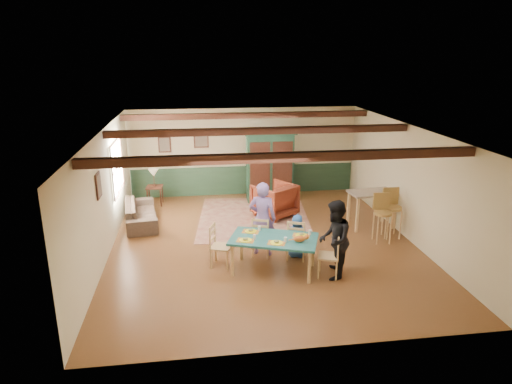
{
  "coord_description": "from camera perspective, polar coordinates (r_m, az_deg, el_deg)",
  "views": [
    {
      "loc": [
        -1.54,
        -9.78,
        4.35
      ],
      "look_at": [
        -0.12,
        0.43,
        1.15
      ],
      "focal_mm": 32.0,
      "sensor_mm": 36.0,
      "label": 1
    }
  ],
  "objects": [
    {
      "name": "floor",
      "position": [
        10.82,
        0.93,
        -6.47
      ],
      "size": [
        8.0,
        8.0,
        0.0
      ],
      "primitive_type": "plane",
      "color": "#583118",
      "rests_on": "ground"
    },
    {
      "name": "wall_back",
      "position": [
        14.19,
        -1.53,
        5.04
      ],
      "size": [
        7.0,
        0.02,
        2.7
      ],
      "primitive_type": "cube",
      "color": "beige",
      "rests_on": "floor"
    },
    {
      "name": "wall_left",
      "position": [
        10.42,
        -18.42,
        -0.4
      ],
      "size": [
        0.02,
        8.0,
        2.7
      ],
      "primitive_type": "cube",
      "color": "beige",
      "rests_on": "floor"
    },
    {
      "name": "wall_right",
      "position": [
        11.41,
        18.62,
        1.07
      ],
      "size": [
        0.02,
        8.0,
        2.7
      ],
      "primitive_type": "cube",
      "color": "beige",
      "rests_on": "floor"
    },
    {
      "name": "ceiling",
      "position": [
        10.04,
        1.01,
        7.78
      ],
      "size": [
        7.0,
        8.0,
        0.02
      ],
      "primitive_type": "cube",
      "color": "white",
      "rests_on": "wall_back"
    },
    {
      "name": "wainscot_back",
      "position": [
        14.39,
        -1.49,
        1.52
      ],
      "size": [
        6.95,
        0.03,
        0.9
      ],
      "primitive_type": "cube",
      "color": "#203A28",
      "rests_on": "floor"
    },
    {
      "name": "ceiling_beam_front",
      "position": [
        7.84,
        3.61,
        4.37
      ],
      "size": [
        6.95,
        0.16,
        0.16
      ],
      "primitive_type": "cube",
      "color": "black",
      "rests_on": "ceiling"
    },
    {
      "name": "ceiling_beam_mid",
      "position": [
        10.44,
        0.66,
        7.65
      ],
      "size": [
        6.95,
        0.16,
        0.16
      ],
      "primitive_type": "cube",
      "color": "black",
      "rests_on": "ceiling"
    },
    {
      "name": "ceiling_beam_back",
      "position": [
        12.99,
        -1.07,
        9.55
      ],
      "size": [
        6.95,
        0.16,
        0.16
      ],
      "primitive_type": "cube",
      "color": "black",
      "rests_on": "ceiling"
    },
    {
      "name": "window_left",
      "position": [
        11.98,
        -17.0,
        2.96
      ],
      "size": [
        0.06,
        1.6,
        1.3
      ],
      "primitive_type": null,
      "color": "white",
      "rests_on": "wall_left"
    },
    {
      "name": "picture_left_wall",
      "position": [
        9.74,
        -19.06,
        0.79
      ],
      "size": [
        0.04,
        0.42,
        0.52
      ],
      "primitive_type": null,
      "color": "#7B6C59",
      "rests_on": "wall_left"
    },
    {
      "name": "picture_back_a",
      "position": [
        13.99,
        -6.87,
        6.62
      ],
      "size": [
        0.45,
        0.04,
        0.55
      ],
      "primitive_type": null,
      "color": "#7B6C59",
      "rests_on": "wall_back"
    },
    {
      "name": "picture_back_b",
      "position": [
        14.04,
        -11.36,
        5.83
      ],
      "size": [
        0.38,
        0.04,
        0.48
      ],
      "primitive_type": null,
      "color": "#7B6C59",
      "rests_on": "wall_back"
    },
    {
      "name": "dining_table",
      "position": [
        9.42,
        2.21,
        -7.82
      ],
      "size": [
        1.96,
        1.5,
        0.72
      ],
      "primitive_type": null,
      "rotation": [
        0.0,
        0.0,
        -0.35
      ],
      "color": "#1C5958",
      "rests_on": "floor"
    },
    {
      "name": "dining_chair_far_left",
      "position": [
        10.07,
        0.71,
        -5.5
      ],
      "size": [
        0.53,
        0.54,
        0.92
      ],
      "primitive_type": null,
      "rotation": [
        0.0,
        0.0,
        2.8
      ],
      "color": "tan",
      "rests_on": "floor"
    },
    {
      "name": "dining_chair_far_right",
      "position": [
        9.96,
        5.1,
        -5.83
      ],
      "size": [
        0.53,
        0.54,
        0.92
      ],
      "primitive_type": null,
      "rotation": [
        0.0,
        0.0,
        2.8
      ],
      "color": "tan",
      "rests_on": "floor"
    },
    {
      "name": "dining_chair_end_left",
      "position": [
        9.61,
        -4.37,
        -6.71
      ],
      "size": [
        0.54,
        0.53,
        0.92
      ],
      "primitive_type": null,
      "rotation": [
        0.0,
        0.0,
        1.23
      ],
      "color": "tan",
      "rests_on": "floor"
    },
    {
      "name": "dining_chair_end_right",
      "position": [
        9.28,
        9.05,
        -7.79
      ],
      "size": [
        0.54,
        0.53,
        0.92
      ],
      "primitive_type": null,
      "rotation": [
        0.0,
        0.0,
        -1.92
      ],
      "color": "tan",
      "rests_on": "floor"
    },
    {
      "name": "person_man",
      "position": [
        10.0,
        0.8,
        -3.35
      ],
      "size": [
        0.71,
        0.58,
        1.67
      ],
      "primitive_type": "imported",
      "rotation": [
        0.0,
        0.0,
        2.8
      ],
      "color": "#7A5FA3",
      "rests_on": "floor"
    },
    {
      "name": "person_woman",
      "position": [
        9.14,
        9.76,
        -5.91
      ],
      "size": [
        0.83,
        0.93,
        1.59
      ],
      "primitive_type": "imported",
      "rotation": [
        0.0,
        0.0,
        -1.92
      ],
      "color": "black",
      "rests_on": "floor"
    },
    {
      "name": "person_child",
      "position": [
        10.02,
        5.16,
        -5.52
      ],
      "size": [
        0.55,
        0.45,
        0.97
      ],
      "primitive_type": "imported",
      "rotation": [
        0.0,
        0.0,
        2.8
      ],
      "color": "#2A5AA8",
      "rests_on": "floor"
    },
    {
      "name": "cat",
      "position": [
        9.08,
        5.46,
        -5.77
      ],
      "size": [
        0.37,
        0.24,
        0.17
      ],
      "primitive_type": null,
      "rotation": [
        0.0,
        0.0,
        -0.35
      ],
      "color": "#BB5521",
      "rests_on": "dining_table"
    },
    {
      "name": "place_setting_near_left",
      "position": [
        9.13,
        -1.33,
        -5.79
      ],
      "size": [
        0.46,
        0.4,
        0.11
      ],
      "primitive_type": null,
      "rotation": [
        0.0,
        0.0,
        -0.35
      ],
      "color": "yellow",
      "rests_on": "dining_table"
    },
    {
      "name": "place_setting_near_center",
      "position": [
        9.02,
        2.58,
        -6.11
      ],
      "size": [
        0.46,
        0.4,
        0.11
      ],
      "primitive_type": null,
      "rotation": [
        0.0,
        0.0,
        -0.35
      ],
      "color": "yellow",
      "rests_on": "dining_table"
    },
    {
      "name": "place_setting_far_left",
      "position": [
        9.56,
        -0.67,
        -4.68
      ],
      "size": [
        0.46,
        0.4,
        0.11
      ],
      "primitive_type": null,
      "rotation": [
        0.0,
        0.0,
        -0.35
      ],
      "color": "yellow",
      "rests_on": "dining_table"
    },
    {
      "name": "place_setting_far_right",
      "position": [
        9.41,
        5.69,
        -5.16
      ],
      "size": [
        0.46,
        0.4,
        0.11
      ],
      "primitive_type": null,
      "rotation": [
        0.0,
        0.0,
        -0.35
      ],
      "color": "yellow",
      "rests_on": "dining_table"
    },
    {
      "name": "area_rug",
      "position": [
        12.39,
        -0.28,
        -3.27
      ],
      "size": [
        3.26,
        3.75,
        0.01
      ],
      "primitive_type": "cube",
      "rotation": [
        0.0,
        0.0,
        -0.11
      ],
      "color": "#C3AD8D",
      "rests_on": "floor"
    },
    {
      "name": "armoire",
      "position": [
        13.6,
        1.73,
        3.26
      ],
      "size": [
        1.51,
        0.62,
        2.13
      ],
      "primitive_type": "cube",
      "rotation": [
        0.0,
        0.0,
        -0.01
      ],
      "color": "#173928",
      "rests_on": "floor"
    },
    {
      "name": "armchair",
      "position": [
        12.43,
        2.32,
        -1.01
      ],
      "size": [
        1.37,
        1.38,
        0.91
      ],
      "primitive_type": "imported",
      "rotation": [
        0.0,
        0.0,
        -2.54
      ],
      "color": "#4F180F",
      "rests_on": "floor"
    },
    {
      "name": "sofa",
      "position": [
        12.33,
        -14.2,
        -2.54
      ],
      "size": [
        1.03,
        2.05,
        0.57
      ],
      "primitive_type": "imported",
      "rotation": [
        0.0,
        0.0,
        1.71
      ],
      "color": "#3D2F26",
      "rests_on": "floor"
    },
    {
      "name": "end_table",
      "position": [
        13.72,
        -12.51,
        -0.42
      ],
      "size": [
        0.49,
        0.49,
        0.56
      ],
      "primitive_type": null,
      "rotation": [
        0.0,
        0.0,
        -0.07
      ],
      "color": "black",
      "rests_on": "floor"
    },
    {
      "name": "table_lamp",
      "position": [
        13.57,
        -12.65,
        1.75
      ],
      "size": [
        0.31,
        0.31,
        0.52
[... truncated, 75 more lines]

